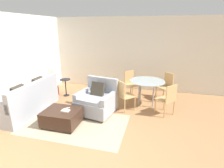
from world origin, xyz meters
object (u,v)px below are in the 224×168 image
ottoman (62,117)px  side_table (65,84)px  armchair (97,101)px  dining_chair_far_left (131,82)px  couch (28,102)px  book_stack (65,111)px  dining_chair_far_right (166,84)px  tv_remote_primary (67,108)px  potted_plant (53,89)px  dining_chair_near_right (168,98)px  dining_chair_near_left (124,94)px  dining_table (147,84)px

ottoman → side_table: bearing=115.9°
armchair → dining_chair_far_left: size_ratio=1.24×
couch → book_stack: 1.51m
dining_chair_far_left → dining_chair_far_right: (1.22, 0.00, 0.00)m
book_stack → tv_remote_primary: (-0.04, 0.16, -0.01)m
ottoman → potted_plant: potted_plant is taller
book_stack → tv_remote_primary: size_ratio=1.52×
tv_remote_primary → potted_plant: (-1.51, 1.67, -0.18)m
armchair → dining_chair_near_right: 1.98m
dining_chair_near_left → dining_chair_far_right: bearing=45.0°
ottoman → dining_chair_near_left: 1.84m
armchair → dining_chair_far_left: bearing=65.3°
dining_chair_far_left → dining_chair_far_right: size_ratio=1.00×
book_stack → dining_chair_far_left: dining_chair_far_left is taller
tv_remote_primary → dining_table: bearing=41.8°
side_table → dining_chair_near_left: dining_chair_near_left is taller
couch → dining_table: bearing=23.4°
ottoman → tv_remote_primary: bearing=60.9°
side_table → dining_table: dining_table is taller
armchair → dining_table: size_ratio=1.03×
dining_chair_far_left → book_stack: bearing=-116.5°
potted_plant → dining_table: size_ratio=1.12×
dining_chair_far_right → dining_table: bearing=-135.0°
tv_remote_primary → dining_chair_far_right: 3.38m
couch → dining_chair_near_right: size_ratio=2.23×
tv_remote_primary → side_table: size_ratio=0.21×
armchair → ottoman: bearing=-126.0°
dining_chair_far_left → ottoman: bearing=-119.0°
dining_chair_far_right → book_stack: bearing=-134.9°
ottoman → dining_chair_near_right: (2.57, 1.21, 0.30)m
book_stack → side_table: (-1.01, 1.85, 0.01)m
ottoman → potted_plant: 2.31m
couch → dining_chair_far_left: (2.67, 2.03, 0.20)m
potted_plant → armchair: bearing=-24.9°
dining_chair_near_left → dining_chair_far_left: (0.00, 1.22, 0.00)m
armchair → dining_chair_far_right: 2.50m
dining_table → armchair: bearing=-144.2°
armchair → potted_plant: bearing=155.1°
couch → dining_table: couch is taller
dining_chair_near_left → dining_chair_near_right: 1.22m
tv_remote_primary → dining_chair_far_right: bearing=42.6°
armchair → couch: bearing=-166.7°
side_table → dining_chair_far_left: size_ratio=0.68×
potted_plant → side_table: size_ratio=1.99×
dining_chair_far_left → tv_remote_primary: bearing=-119.0°
couch → tv_remote_primary: size_ratio=15.84×
dining_table → tv_remote_primary: bearing=-138.2°
dining_chair_near_right → armchair: bearing=-169.8°
book_stack → dining_table: bearing=45.1°
dining_chair_near_right → dining_chair_far_right: (0.00, 1.22, 0.00)m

